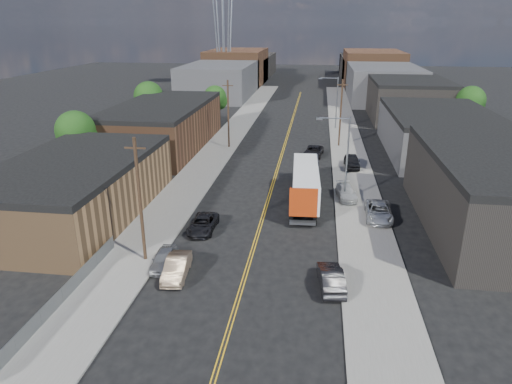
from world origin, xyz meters
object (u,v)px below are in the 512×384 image
(car_left_a, at_px, (164,259))
(car_right_lot_a, at_px, (379,211))
(semi_truck, at_px, (306,180))
(car_right_oncoming, at_px, (331,278))
(car_right_lot_b, at_px, (346,192))
(car_ahead_truck, at_px, (314,151))
(car_left_b, at_px, (177,267))
(car_right_lot_c, at_px, (352,161))
(car_left_c, at_px, (203,224))

(car_left_a, xyz_separation_m, car_right_lot_a, (17.40, 11.31, 0.21))
(semi_truck, xyz_separation_m, car_right_lot_a, (7.09, -4.49, -1.33))
(semi_truck, bearing_deg, car_right_oncoming, -84.57)
(car_right_lot_b, relative_size, car_ahead_truck, 0.89)
(car_left_a, height_order, car_right_lot_a, car_right_lot_a)
(semi_truck, distance_m, car_left_b, 19.29)
(car_left_a, relative_size, car_ahead_truck, 0.78)
(semi_truck, distance_m, car_right_lot_c, 13.14)
(car_right_oncoming, relative_size, car_right_lot_b, 1.03)
(car_right_lot_b, bearing_deg, car_right_oncoming, -104.30)
(car_left_c, bearing_deg, car_right_lot_b, 36.16)
(car_right_lot_a, xyz_separation_m, car_right_lot_c, (-1.54, 16.34, 0.08))
(car_right_lot_a, height_order, car_right_lot_b, car_right_lot_a)
(car_left_b, relative_size, car_left_c, 0.94)
(car_right_lot_b, relative_size, car_right_lot_c, 0.94)
(semi_truck, height_order, car_right_lot_a, semi_truck)
(car_left_b, height_order, car_right_oncoming, car_right_oncoming)
(car_right_lot_a, bearing_deg, car_right_oncoming, -108.71)
(car_left_a, distance_m, car_right_lot_a, 20.75)
(semi_truck, relative_size, car_left_b, 3.35)
(car_left_b, distance_m, car_right_lot_a, 20.34)
(car_right_lot_b, bearing_deg, car_right_lot_c, 75.51)
(car_right_lot_b, bearing_deg, car_left_c, -152.00)
(car_right_lot_a, bearing_deg, semi_truck, 149.50)
(car_left_a, distance_m, car_left_c, 6.90)
(car_left_a, distance_m, car_right_lot_b, 21.94)
(car_left_c, distance_m, car_right_lot_b, 16.34)
(car_left_b, relative_size, car_right_oncoming, 0.97)
(car_left_b, bearing_deg, semi_truck, 57.28)
(car_right_lot_a, bearing_deg, car_ahead_truck, 108.72)
(car_left_a, height_order, car_right_lot_b, car_right_lot_b)
(semi_truck, height_order, car_right_lot_b, semi_truck)
(semi_truck, distance_m, car_right_lot_a, 8.50)
(car_right_lot_a, relative_size, car_ahead_truck, 1.05)
(car_right_lot_b, bearing_deg, car_left_b, -134.94)
(car_left_b, distance_m, car_right_lot_c, 32.31)
(car_left_c, bearing_deg, car_ahead_truck, 69.99)
(car_left_b, bearing_deg, car_ahead_truck, 69.25)
(semi_truck, bearing_deg, car_right_lot_c, 62.36)
(car_right_oncoming, bearing_deg, car_right_lot_b, -102.82)
(car_left_b, bearing_deg, car_right_lot_a, 32.98)
(car_left_b, xyz_separation_m, car_ahead_truck, (9.50, 34.00, -0.03))
(car_left_a, bearing_deg, semi_truck, 52.72)
(car_left_c, relative_size, car_right_oncoming, 1.03)
(car_right_lot_c, distance_m, car_ahead_truck, 7.12)
(car_right_lot_c, height_order, car_ahead_truck, car_right_lot_c)
(car_right_oncoming, height_order, car_right_lot_c, car_right_lot_c)
(car_left_c, bearing_deg, semi_truck, 45.51)
(car_left_a, bearing_deg, car_ahead_truck, 67.43)
(car_left_c, bearing_deg, car_right_oncoming, -35.27)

